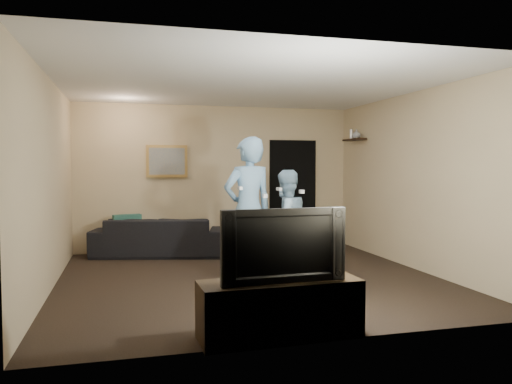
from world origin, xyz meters
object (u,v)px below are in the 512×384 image
object	(u,v)px
sofa	(160,236)
wii_player_left	(248,210)
television	(280,244)
wii_player_right	(285,222)
tv_console	(280,309)

from	to	relation	value
sofa	wii_player_left	xyz separation A→B (m)	(0.98, -2.27, 0.62)
television	wii_player_right	distance (m)	2.55
tv_console	sofa	bearing A→B (deg)	97.57
tv_console	wii_player_left	distance (m)	2.23
tv_console	wii_player_right	distance (m)	2.60
tv_console	wii_player_right	size ratio (longest dim) A/B	0.98
wii_player_left	sofa	bearing A→B (deg)	113.39
television	wii_player_right	world-z (taller)	wii_player_right
sofa	wii_player_right	xyz separation A→B (m)	(1.59, -1.96, 0.41)
tv_console	wii_player_left	xyz separation A→B (m)	(0.23, 2.10, 0.70)
wii_player_left	wii_player_right	distance (m)	0.71
sofa	wii_player_right	distance (m)	2.56
sofa	wii_player_right	size ratio (longest dim) A/B	1.52
tv_console	television	bearing A→B (deg)	177.75
tv_console	wii_player_right	xyz separation A→B (m)	(0.83, 2.41, 0.48)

